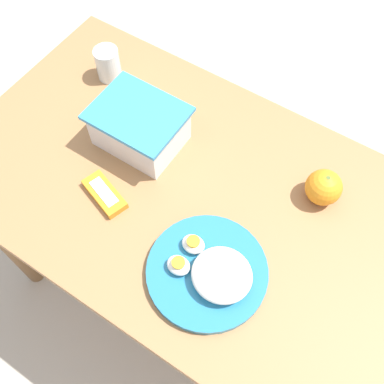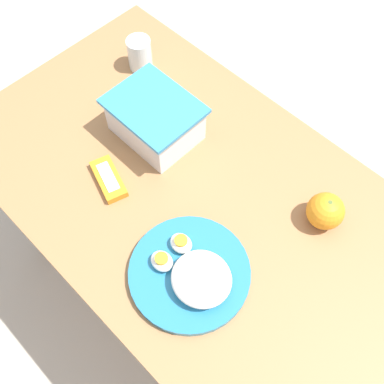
{
  "view_description": "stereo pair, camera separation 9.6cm",
  "coord_description": "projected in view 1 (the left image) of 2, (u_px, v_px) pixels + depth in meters",
  "views": [
    {
      "loc": [
        0.2,
        -0.41,
        1.57
      ],
      "look_at": [
        -0.06,
        -0.02,
        0.73
      ],
      "focal_mm": 42.0,
      "sensor_mm": 36.0,
      "label": 1
    },
    {
      "loc": [
        0.27,
        -0.35,
        1.57
      ],
      "look_at": [
        -0.06,
        -0.02,
        0.73
      ],
      "focal_mm": 42.0,
      "sensor_mm": 36.0,
      "label": 2
    }
  ],
  "objects": [
    {
      "name": "candy_bar",
      "position": [
        105.0,
        194.0,
        0.99
      ],
      "size": [
        0.12,
        0.08,
        0.02
      ],
      "color": "orange",
      "rests_on": "table"
    },
    {
      "name": "food_container",
      "position": [
        140.0,
        128.0,
        1.03
      ],
      "size": [
        0.2,
        0.16,
        0.1
      ],
      "color": "white",
      "rests_on": "table"
    },
    {
      "name": "table",
      "position": [
        218.0,
        227.0,
        1.07
      ],
      "size": [
        1.27,
        0.65,
        0.7
      ],
      "color": "#996B42",
      "rests_on": "ground_plane"
    },
    {
      "name": "ground_plane",
      "position": [
        209.0,
        298.0,
        1.59
      ],
      "size": [
        10.0,
        10.0,
        0.0
      ],
      "primitive_type": "plane",
      "color": "#B2A899"
    },
    {
      "name": "drinking_glass",
      "position": [
        108.0,
        64.0,
        1.14
      ],
      "size": [
        0.06,
        0.06,
        0.09
      ],
      "color": "silver",
      "rests_on": "table"
    },
    {
      "name": "orange_fruit",
      "position": [
        324.0,
        187.0,
        0.96
      ],
      "size": [
        0.08,
        0.08,
        0.08
      ],
      "color": "orange",
      "rests_on": "table"
    },
    {
      "name": "rice_plate",
      "position": [
        211.0,
        272.0,
        0.89
      ],
      "size": [
        0.24,
        0.24,
        0.06
      ],
      "color": "teal",
      "rests_on": "table"
    }
  ]
}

